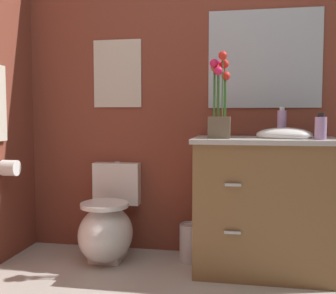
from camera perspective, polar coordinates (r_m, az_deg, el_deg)
name	(u,v)px	position (r m, az deg, el deg)	size (l,w,h in m)	color
wall_back	(231,88)	(3.10, 8.76, 8.15)	(4.28, 0.05, 2.50)	brown
toilet	(108,226)	(3.06, -8.36, -10.84)	(0.38, 0.59, 0.69)	white
vanity_cabinet	(264,203)	(2.83, 13.25, -7.62)	(0.94, 0.56, 1.08)	brown
flower_vase	(219,106)	(2.68, 7.16, 5.63)	(0.14, 0.14, 0.55)	brown
soap_bottle	(282,123)	(2.84, 15.53, 3.17)	(0.06, 0.06, 0.20)	#B28CBF
lotion_bottle	(321,128)	(2.66, 20.44, 2.53)	(0.07, 0.07, 0.16)	#B28CBF
trash_bin	(192,242)	(3.02, 3.36, -13.08)	(0.18, 0.18, 0.27)	#B7B7BC
wall_poster	(117,74)	(3.22, -7.04, 10.08)	(0.38, 0.01, 0.51)	beige
wall_mirror	(264,59)	(3.09, 13.24, 11.82)	(0.80, 0.01, 0.70)	#B2BCC6
toilet_paper_roll	(10,168)	(3.07, -21.10, -2.72)	(0.11, 0.11, 0.11)	white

